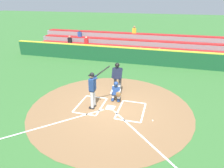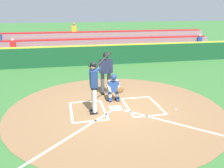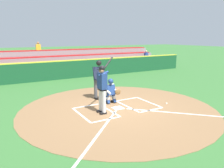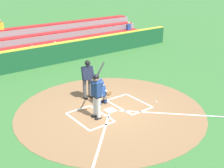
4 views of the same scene
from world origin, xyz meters
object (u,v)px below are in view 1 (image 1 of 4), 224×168
batter (93,88)px  baseball (153,121)px  plate_umpire (117,76)px  catcher (116,91)px

batter → baseball: size_ratio=28.76×
batter → baseball: batter is taller
plate_umpire → baseball: size_ratio=25.20×
plate_umpire → baseball: bearing=134.3°
batter → plate_umpire: (-0.76, -1.83, -0.02)m
batter → plate_umpire: bearing=-112.5°
batter → catcher: (-0.92, -0.96, -0.51)m
batter → baseball: 3.18m
plate_umpire → batter: bearing=67.5°
baseball → batter: bearing=-8.3°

